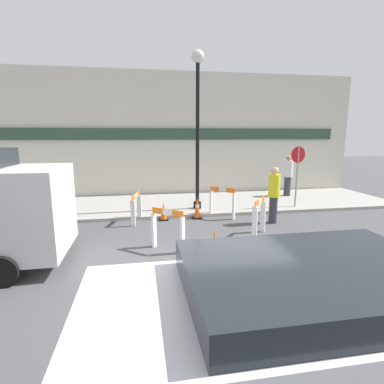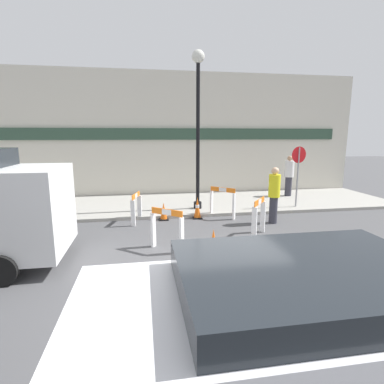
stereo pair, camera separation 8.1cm
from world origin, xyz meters
name	(u,v)px [view 1 (the left image)]	position (x,y,z in m)	size (l,w,h in m)	color
ground_plane	(203,282)	(0.00, 0.00, 0.00)	(60.00, 60.00, 0.00)	#4C4C4F
sidewalk_slab	(169,204)	(0.00, 6.44, 0.05)	(18.00, 3.87, 0.11)	#9E9B93
storefront_facade	(164,135)	(0.00, 8.45, 2.75)	(18.00, 0.22, 5.50)	beige
streetlamp_post	(198,110)	(0.93, 5.37, 3.60)	(0.44, 0.44, 5.47)	black
stop_sign	(297,167)	(4.62, 5.02, 1.61)	(0.60, 0.11, 2.24)	gray
barricade_0	(136,207)	(-1.27, 4.22, 0.51)	(0.34, 0.78, 0.96)	white
barricade_1	(168,228)	(-0.49, 1.77, 0.56)	(0.77, 0.66, 1.02)	white
barricade_2	(259,216)	(2.09, 2.38, 0.57)	(0.63, 0.72, 1.05)	white
barricade_3	(222,201)	(1.59, 4.35, 0.57)	(0.76, 0.70, 1.04)	white
traffic_cone_0	(214,243)	(0.53, 1.22, 0.31)	(0.30, 0.30, 0.64)	black
traffic_cone_1	(164,212)	(-0.39, 4.40, 0.28)	(0.30, 0.30, 0.58)	black
traffic_cone_2	(197,208)	(0.74, 4.40, 0.35)	(0.30, 0.30, 0.73)	black
person_worker	(274,193)	(3.01, 3.48, 0.96)	(0.37, 0.37, 1.78)	#33333D
person_pedestrian	(288,175)	(5.30, 6.99, 1.05)	(0.51, 0.51, 1.77)	#33333D
parked_car_1	(309,338)	(0.36, -2.96, 0.95)	(4.07, 1.86, 1.68)	silver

